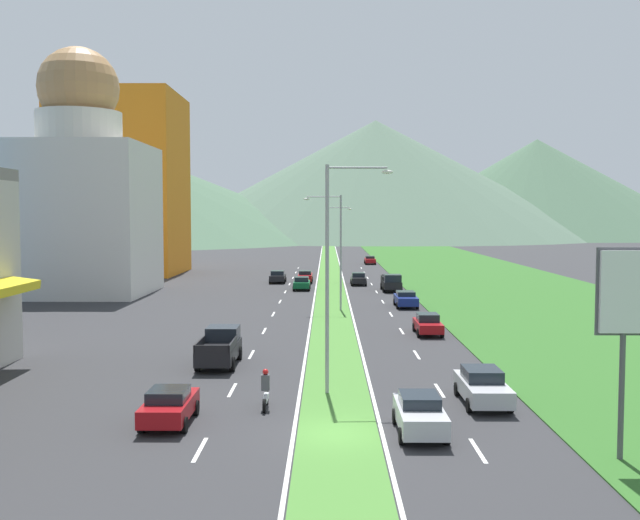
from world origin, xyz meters
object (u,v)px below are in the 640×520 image
Objects in this scene: car_0 at (428,324)px; car_7 at (305,276)px; car_8 at (420,414)px; car_9 at (358,279)px; car_2 at (169,405)px; car_5 at (482,386)px; street_lamp_near at (334,265)px; car_3 at (370,260)px; pickup_truck_1 at (220,347)px; pickup_truck_0 at (391,283)px; car_4 at (278,277)px; street_lamp_mid at (337,245)px; motorcycle_rider at (266,392)px; car_1 at (302,283)px; street_lamp_far at (329,238)px; car_6 at (406,299)px.

car_7 reaches higher than car_0.
car_9 is at bearing 179.83° from car_8.
car_7 is at bearing -115.26° from car_9.
car_5 is (13.62, 3.34, 0.05)m from car_2.
street_lamp_near is at bearing -53.50° from car_2.
car_5 reaches higher than car_7.
car_3 is 0.87× the size of pickup_truck_1.
pickup_truck_0 is (3.41, -7.28, 0.22)m from car_9.
car_3 is at bearing -16.61° from car_7.
car_4 reaches higher than car_8.
street_lamp_mid is 15.30m from car_0.
car_0 is 41.62m from car_4.
car_8 reaches higher than car_2.
car_8 reaches higher than car_0.
car_5 is at bearing -84.29° from motorcycle_rider.
car_8 is at bearing -173.14° from car_1.
car_0 is (7.02, -43.18, -4.85)m from street_lamp_far.
street_lamp_near reaches higher than car_4.
street_lamp_mid is 2.17× the size of car_7.
street_lamp_mid reaches higher than car_8.
car_6 is (0.25, 34.67, -0.04)m from car_5.
car_7 is at bearing -82.36° from car_4.
car_8 is at bearing -174.22° from car_7.
car_0 is at bearing 171.36° from car_8.
car_3 is 2.35× the size of motorcycle_rider.
car_5 is at bearing -14.21° from street_lamp_near.
pickup_truck_1 reaches higher than car_0.
car_7 is (-3.04, -3.34, -4.82)m from street_lamp_far.
car_5 is 1.01× the size of car_6.
car_5 is 15.84m from pickup_truck_1.
street_lamp_mid reaches higher than car_3.
street_lamp_far is 2.03× the size of car_7.
pickup_truck_0 is (3.59, 53.22, 0.19)m from car_8.
car_9 is at bearing -176.67° from car_5.
motorcycle_rider reaches higher than car_1.
car_1 is at bearing 101.90° from street_lamp_mid.
pickup_truck_1 is (0.33, 11.97, 0.22)m from car_2.
car_3 is 1.14× the size of car_9.
car_4 is 3.50m from car_7.
street_lamp_mid is 2.46× the size of car_0.
car_2 is 0.95× the size of car_4.
pickup_truck_0 is at bearing 68.90° from street_lamp_mid.
car_1 is at bearing -146.25° from car_6.
car_7 is at bearing 97.71° from street_lamp_mid.
car_0 is 0.78× the size of pickup_truck_0.
street_lamp_mid reaches higher than motorcycle_rider.
car_9 is at bearing -11.97° from pickup_truck_1.
car_0 is at bearing -51.79° from pickup_truck_1.
car_5 is at bearing -0.23° from car_3.
car_7 is at bearing -170.50° from car_5.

